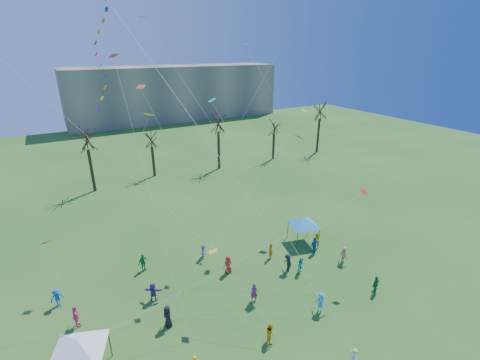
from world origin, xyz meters
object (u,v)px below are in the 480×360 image
canopy_tent_white (78,345)px  canopy_tent_blue (304,222)px  distant_building (176,93)px  big_box_kite (106,52)px

canopy_tent_white → canopy_tent_blue: canopy_tent_white is taller
distant_building → canopy_tent_blue: distant_building is taller
canopy_tent_white → canopy_tent_blue: (22.80, 5.86, -0.31)m
distant_building → canopy_tent_white: distant_building is taller
big_box_kite → canopy_tent_blue: 25.17m
distant_building → canopy_tent_blue: size_ratio=15.87×
distant_building → canopy_tent_blue: bearing=-98.9°
distant_building → big_box_kite: bearing=-111.5°
big_box_kite → canopy_tent_blue: size_ratio=7.10×
distant_building → canopy_tent_white: size_ratio=14.55×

